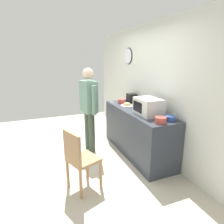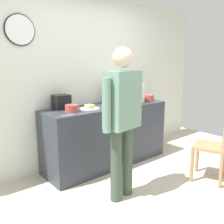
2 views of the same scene
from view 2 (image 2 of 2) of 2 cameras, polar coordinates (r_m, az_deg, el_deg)
The scene contains 13 objects.
ground_plane at distance 3.02m, azimuth 10.15°, elevation -20.05°, with size 6.00×6.00×0.00m, color beige.
back_wall at distance 3.80m, azimuth -8.02°, elevation 7.44°, with size 5.40×0.13×2.60m.
kitchen_counter at distance 3.80m, azimuth -1.16°, elevation -5.38°, with size 1.99×0.62×0.93m, color #333842.
microwave at distance 3.91m, azimuth 3.09°, elevation 4.29°, with size 0.50×0.39×0.30m.
sandwich_plate at distance 3.42m, azimuth -5.21°, elevation 0.97°, with size 0.27×0.27×0.07m.
salad_bowl at distance 3.27m, azimuth -9.41°, elevation 0.87°, with size 0.17×0.17×0.09m, color #C64C42.
cereal_bowl at distance 4.21m, azimuth 8.53°, elevation 3.32°, with size 0.18×0.18×0.10m, color #C64C42.
mixing_bowl at distance 4.33m, azimuth 6.03°, elevation 3.52°, with size 0.18×0.18×0.08m, color #33519E.
toaster at distance 3.48m, azimuth -11.70°, elevation 2.31°, with size 0.22×0.18×0.20m, color black.
fork_utensil at distance 3.68m, azimuth -8.12°, elevation 1.43°, with size 0.17×0.02×0.01m, color silver.
spoon_utensil at distance 3.06m, azimuth -10.32°, elevation -0.74°, with size 0.17×0.02×0.01m, color silver.
person_standing at distance 2.72m, azimuth 2.40°, elevation -0.35°, with size 0.58×0.30×1.73m.
wooden_chair at distance 3.51m, azimuth 23.14°, elevation -6.76°, with size 0.52×0.52×0.94m.
Camera 2 is at (-2.00, -1.62, 1.58)m, focal length 39.21 mm.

